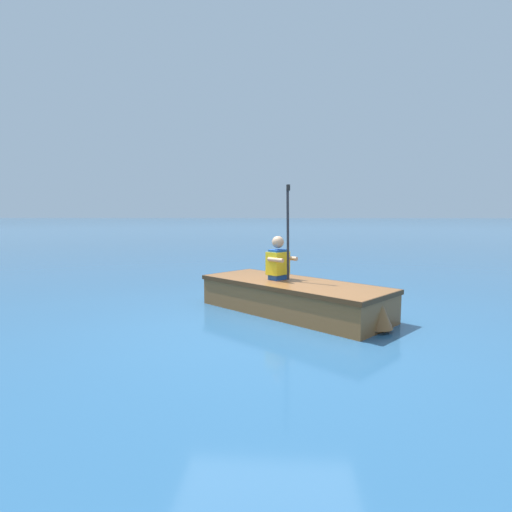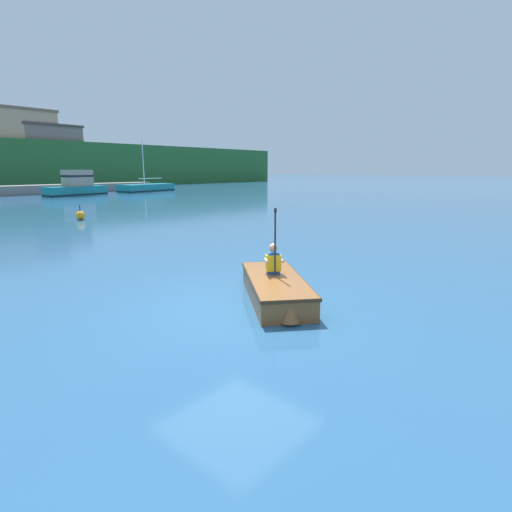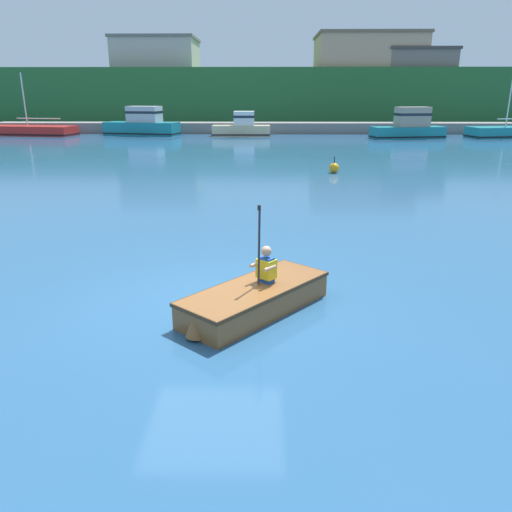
{
  "view_description": "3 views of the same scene",
  "coord_description": "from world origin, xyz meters",
  "px_view_note": "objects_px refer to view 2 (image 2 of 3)",
  "views": [
    {
      "loc": [
        -4.67,
        -0.17,
        1.35
      ],
      "look_at": [
        0.75,
        0.19,
        0.78
      ],
      "focal_mm": 28.0,
      "sensor_mm": 36.0,
      "label": 1
    },
    {
      "loc": [
        -5.03,
        -4.9,
        2.47
      ],
      "look_at": [
        0.75,
        0.19,
        0.78
      ],
      "focal_mm": 28.0,
      "sensor_mm": 36.0,
      "label": 2
    },
    {
      "loc": [
        0.89,
        -7.79,
        3.4
      ],
      "look_at": [
        0.75,
        0.19,
        0.78
      ],
      "focal_mm": 35.0,
      "sensor_mm": 36.0,
      "label": 3
    }
  ],
  "objects_px": {
    "moored_boat_dock_west_inner": "(147,188)",
    "rowboat_foreground": "(276,288)",
    "moored_boat_dock_center_near": "(77,186)",
    "channel_buoy": "(80,215)",
    "person_paddler": "(273,260)"
  },
  "relations": [
    {
      "from": "moored_boat_dock_west_inner",
      "to": "channel_buoy",
      "type": "relative_size",
      "value": 9.39
    },
    {
      "from": "rowboat_foreground",
      "to": "person_paddler",
      "type": "height_order",
      "value": "person_paddler"
    },
    {
      "from": "rowboat_foreground",
      "to": "person_paddler",
      "type": "xyz_separation_m",
      "value": [
        0.19,
        0.22,
        0.47
      ]
    },
    {
      "from": "moored_boat_dock_west_inner",
      "to": "person_paddler",
      "type": "height_order",
      "value": "moored_boat_dock_west_inner"
    },
    {
      "from": "moored_boat_dock_west_inner",
      "to": "moored_boat_dock_center_near",
      "type": "bearing_deg",
      "value": -173.99
    },
    {
      "from": "moored_boat_dock_west_inner",
      "to": "person_paddler",
      "type": "xyz_separation_m",
      "value": [
        -19.36,
        -33.42,
        0.32
      ]
    },
    {
      "from": "moored_boat_dock_west_inner",
      "to": "moored_boat_dock_center_near",
      "type": "height_order",
      "value": "moored_boat_dock_west_inner"
    },
    {
      "from": "moored_boat_dock_west_inner",
      "to": "moored_boat_dock_center_near",
      "type": "xyz_separation_m",
      "value": [
        -8.13,
        -0.86,
        0.47
      ]
    },
    {
      "from": "person_paddler",
      "to": "channel_buoy",
      "type": "relative_size",
      "value": 1.83
    },
    {
      "from": "moored_boat_dock_west_inner",
      "to": "channel_buoy",
      "type": "bearing_deg",
      "value": -131.03
    },
    {
      "from": "moored_boat_dock_center_near",
      "to": "rowboat_foreground",
      "type": "height_order",
      "value": "moored_boat_dock_center_near"
    },
    {
      "from": "moored_boat_dock_west_inner",
      "to": "rowboat_foreground",
      "type": "distance_m",
      "value": 38.92
    },
    {
      "from": "rowboat_foreground",
      "to": "moored_boat_dock_west_inner",
      "type": "bearing_deg",
      "value": 59.83
    },
    {
      "from": "person_paddler",
      "to": "channel_buoy",
      "type": "height_order",
      "value": "person_paddler"
    },
    {
      "from": "moored_boat_dock_west_inner",
      "to": "rowboat_foreground",
      "type": "relative_size",
      "value": 2.5
    }
  ]
}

